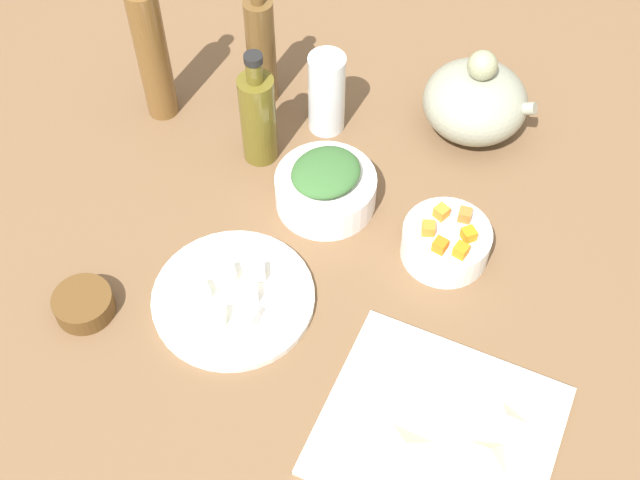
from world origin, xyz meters
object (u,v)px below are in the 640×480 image
plate_tofu (233,298)px  teapot (475,101)px  drinking_glass_0 (327,93)px  bottle_0 (152,52)px  bottle_2 (258,116)px  bowl_small_side (84,304)px  cutting_board (438,430)px  bowl_carrots (446,243)px  bottle_1 (261,50)px  bowl_greens (326,190)px

plate_tofu → teapot: size_ratio=1.26×
teapot → drinking_glass_0: size_ratio=1.27×
bottle_0 → bottle_2: bearing=-5.3°
bowl_small_side → cutting_board: bearing=4.8°
plate_tofu → drinking_glass_0: (-2.81, 36.44, 6.53)cm
drinking_glass_0 → bowl_small_side: bearing=-107.7°
cutting_board → drinking_glass_0: size_ratio=2.02×
plate_tofu → drinking_glass_0: 37.13cm
cutting_board → drinking_glass_0: (-35.64, 42.51, 6.63)cm
bowl_carrots → bottle_0: (-52.53, 7.57, 9.97)cm
cutting_board → bottle_1: 65.85cm
plate_tofu → bowl_carrots: bearing=40.7°
bowl_greens → teapot: teapot is taller
cutting_board → bowl_small_side: bearing=-175.2°
bowl_greens → bottle_0: bottle_0 is taller
bottle_0 → drinking_glass_0: 27.90cm
teapot → drinking_glass_0: (-21.49, -9.84, 1.22)cm
teapot → bottle_0: (-47.50, -18.35, 6.65)cm
plate_tofu → bottle_2: bottle_2 is taller
plate_tofu → bowl_greens: bearing=79.5°
cutting_board → teapot: teapot is taller
bottle_1 → bowl_carrots: bearing=-24.4°
cutting_board → bowl_greens: bearing=136.1°
bottle_0 → bottle_2: (19.33, -1.80, -4.07)cm
cutting_board → bottle_1: size_ratio=1.22×
bowl_carrots → bottle_2: 34.20cm
plate_tofu → bowl_carrots: bowl_carrots is taller
bowl_carrots → bowl_small_side: size_ratio=1.54×
bowl_greens → bowl_carrots: size_ratio=1.20×
bowl_carrots → bowl_small_side: (-41.40, -30.66, -0.96)cm
bowl_carrots → bottle_0: 54.00cm
bottle_0 → bottle_1: bottle_0 is taller
teapot → bottle_0: bottle_0 is taller
bottle_0 → cutting_board: bearing=-28.9°
bowl_greens → bottle_1: (-19.16, 16.33, 7.48)cm
bowl_small_side → bottle_0: bottle_0 is taller
plate_tofu → bowl_carrots: size_ratio=1.79×
cutting_board → bowl_greens: (-28.80, 27.73, 2.23)cm
bowl_greens → teapot: size_ratio=0.84×
bowl_small_side → bottle_2: size_ratio=0.40×
plate_tofu → drinking_glass_0: drinking_glass_0 is taller
cutting_board → drinking_glass_0: 55.87cm
cutting_board → teapot: bearing=105.1°
bowl_greens → bowl_small_side: (-21.72, -31.94, -1.10)cm
plate_tofu → teapot: (18.67, 46.28, 5.31)cm
teapot → drinking_glass_0: teapot is taller
plate_tofu → teapot: teapot is taller
bowl_greens → drinking_glass_0: size_ratio=1.07×
cutting_board → bowl_greens: bowl_greens is taller
bowl_small_side → bottle_1: size_ratio=0.35×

